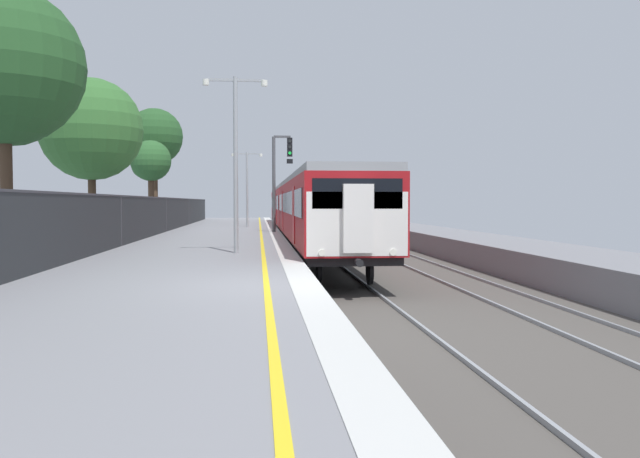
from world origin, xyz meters
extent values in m
cube|color=gray|center=(-2.50, 0.00, -0.50)|extent=(6.40, 110.00, 1.00)
cube|color=silver|center=(0.40, 0.00, 0.01)|extent=(0.60, 110.00, 0.01)
cube|color=yellow|center=(-0.35, 0.00, 0.01)|extent=(0.12, 110.00, 0.01)
cube|color=#4C4742|center=(6.20, 0.00, -1.10)|extent=(11.00, 110.00, 0.20)
cube|color=gray|center=(1.38, 0.00, -0.96)|extent=(0.07, 110.00, 0.08)
cube|color=gray|center=(2.82, 0.00, -0.96)|extent=(0.07, 110.00, 0.08)
cube|color=gray|center=(5.38, 0.00, -0.96)|extent=(0.07, 110.00, 0.08)
cube|color=gray|center=(6.82, 0.00, -0.96)|extent=(0.07, 110.00, 0.08)
cube|color=maroon|center=(2.10, 14.41, 1.27)|extent=(2.80, 19.84, 2.30)
cube|color=black|center=(2.10, 14.41, -0.01)|extent=(2.64, 19.24, 0.25)
cube|color=gray|center=(2.10, 14.41, 2.54)|extent=(2.68, 19.84, 0.24)
cube|color=black|center=(0.69, 14.41, 1.57)|extent=(0.02, 18.24, 0.84)
cube|color=red|center=(0.69, 9.45, 1.17)|extent=(0.03, 1.10, 1.90)
cube|color=red|center=(0.69, 19.37, 1.17)|extent=(0.03, 1.10, 1.90)
cylinder|color=black|center=(1.32, 7.09, -0.50)|extent=(0.12, 0.84, 0.84)
cylinder|color=black|center=(2.88, 7.09, -0.50)|extent=(0.12, 0.84, 0.84)
cylinder|color=black|center=(1.32, 21.72, -0.50)|extent=(0.12, 0.84, 0.84)
cylinder|color=black|center=(2.88, 21.72, -0.50)|extent=(0.12, 0.84, 0.84)
cube|color=maroon|center=(2.10, 34.84, 1.27)|extent=(2.80, 19.84, 2.30)
cube|color=black|center=(2.10, 34.84, -0.01)|extent=(2.64, 19.24, 0.25)
cube|color=gray|center=(2.10, 34.84, 2.54)|extent=(2.68, 19.84, 0.24)
cube|color=black|center=(0.69, 34.84, 1.57)|extent=(0.02, 18.24, 0.84)
cube|color=red|center=(0.69, 29.88, 1.17)|extent=(0.03, 1.10, 1.90)
cube|color=red|center=(0.69, 39.80, 1.17)|extent=(0.03, 1.10, 1.90)
cylinder|color=black|center=(1.32, 27.52, -0.50)|extent=(0.12, 0.84, 0.84)
cylinder|color=black|center=(2.88, 27.52, -0.50)|extent=(0.12, 0.84, 0.84)
cylinder|color=black|center=(1.32, 42.16, -0.50)|extent=(0.12, 0.84, 0.84)
cylinder|color=black|center=(2.88, 42.16, -0.50)|extent=(0.12, 0.84, 0.84)
cube|color=silver|center=(2.10, 4.53, 1.02)|extent=(2.70, 0.10, 1.70)
cube|color=black|center=(2.10, 4.52, 1.82)|extent=(2.40, 0.08, 0.80)
cube|color=silver|center=(2.10, 4.39, 1.17)|extent=(0.80, 0.24, 1.80)
cylinder|color=white|center=(1.15, 4.47, 0.27)|extent=(0.18, 0.06, 0.18)
cylinder|color=white|center=(3.05, 4.47, 0.27)|extent=(0.18, 0.06, 0.18)
cylinder|color=black|center=(2.10, 4.24, 0.02)|extent=(0.20, 0.35, 0.20)
cube|color=black|center=(2.10, 34.84, 2.79)|extent=(0.60, 0.90, 0.20)
cylinder|color=#47474C|center=(0.35, 22.45, 2.54)|extent=(0.18, 0.18, 5.08)
cube|color=#47474C|center=(0.80, 22.45, 5.08)|extent=(0.90, 0.12, 0.12)
cube|color=black|center=(1.20, 22.45, 4.53)|extent=(0.28, 0.20, 1.00)
cylinder|color=black|center=(1.20, 22.33, 4.85)|extent=(0.16, 0.04, 0.16)
cylinder|color=black|center=(1.20, 22.33, 4.53)|extent=(0.16, 0.04, 0.16)
cylinder|color=#19D83F|center=(1.20, 22.33, 4.21)|extent=(0.16, 0.04, 0.16)
cube|color=black|center=(1.20, 22.45, 3.78)|extent=(0.32, 0.16, 0.24)
cylinder|color=#93999E|center=(-1.19, 8.09, 2.74)|extent=(0.14, 0.14, 5.48)
cube|color=#93999E|center=(-0.74, 8.09, 5.38)|extent=(0.90, 0.08, 0.08)
cylinder|color=silver|center=(-0.29, 8.09, 5.30)|extent=(0.20, 0.20, 0.18)
cube|color=#93999E|center=(-1.64, 8.09, 5.38)|extent=(0.90, 0.08, 0.08)
cylinder|color=silver|center=(-2.09, 8.09, 5.30)|extent=(0.20, 0.20, 0.18)
cylinder|color=#93999E|center=(-1.19, 30.01, 2.41)|extent=(0.14, 0.14, 4.82)
cube|color=#93999E|center=(-0.74, 30.01, 4.72)|extent=(0.90, 0.08, 0.08)
cylinder|color=silver|center=(-0.29, 30.01, 4.64)|extent=(0.20, 0.20, 0.18)
cube|color=#93999E|center=(-1.64, 30.01, 4.72)|extent=(0.90, 0.08, 0.08)
cylinder|color=silver|center=(-2.09, 30.01, 4.64)|extent=(0.20, 0.20, 0.18)
cylinder|color=#38383D|center=(-5.45, 11.69, 0.91)|extent=(0.07, 0.07, 1.82)
cylinder|color=#38383D|center=(-5.45, 23.38, 0.91)|extent=(0.07, 0.07, 1.82)
cylinder|color=#38383D|center=(-5.45, 35.06, 0.91)|extent=(0.07, 0.07, 1.82)
cylinder|color=#38383D|center=(-5.45, 46.75, 0.91)|extent=(0.07, 0.07, 1.82)
cylinder|color=#473323|center=(-8.16, 35.52, 1.89)|extent=(0.42, 0.42, 3.77)
sphere|color=#285628|center=(-8.16, 35.52, 4.58)|extent=(2.93, 2.93, 2.93)
sphere|color=#285628|center=(-8.71, 35.88, 4.21)|extent=(1.77, 1.77, 1.77)
cylinder|color=#473323|center=(-8.11, 8.18, 2.20)|extent=(0.36, 0.36, 4.40)
sphere|color=#234C23|center=(-8.11, 8.18, 5.71)|extent=(4.76, 4.76, 4.76)
sphere|color=#234C23|center=(-8.18, 8.69, 5.12)|extent=(3.57, 3.57, 3.57)
cylinder|color=#473323|center=(-7.82, 17.26, 1.79)|extent=(0.34, 0.34, 3.57)
sphere|color=#33662D|center=(-7.82, 17.26, 4.81)|extent=(4.50, 4.50, 4.50)
sphere|color=#33662D|center=(-8.25, 17.40, 4.25)|extent=(3.07, 3.07, 3.07)
cylinder|color=#473323|center=(-8.54, 39.83, 2.76)|extent=(0.43, 0.43, 5.52)
sphere|color=#234C23|center=(-8.54, 39.83, 6.73)|extent=(4.41, 4.41, 4.41)
sphere|color=#234C23|center=(-8.74, 39.89, 6.18)|extent=(3.06, 3.06, 3.06)
camera|label=1|loc=(-0.51, -12.48, 1.59)|focal=36.65mm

